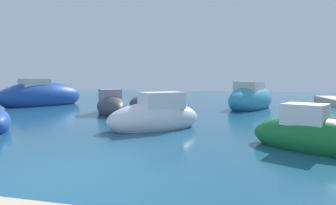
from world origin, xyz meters
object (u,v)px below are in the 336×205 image
(moored_boat_2, at_px, (155,117))
(moored_boat_3, at_px, (41,96))
(moored_boat_0, at_px, (147,102))
(moored_boat_4, at_px, (251,99))
(moored_boat_8, at_px, (111,106))
(moored_boat_5, at_px, (314,136))

(moored_boat_2, distance_m, moored_boat_3, 13.30)
(moored_boat_3, bearing_deg, moored_boat_0, -55.63)
(moored_boat_2, distance_m, moored_boat_4, 9.83)
(moored_boat_2, distance_m, moored_boat_8, 5.49)
(moored_boat_4, bearing_deg, moored_boat_5, -151.92)
(moored_boat_3, distance_m, moored_boat_4, 15.13)
(moored_boat_5, bearing_deg, moored_boat_3, 176.65)
(moored_boat_0, xyz_separation_m, moored_boat_2, (2.94, -8.09, 0.16))
(moored_boat_3, height_order, moored_boat_4, moored_boat_3)
(moored_boat_2, bearing_deg, moored_boat_4, -155.02)
(moored_boat_2, xyz_separation_m, moored_boat_3, (-10.97, 7.51, 0.20))
(moored_boat_0, bearing_deg, moored_boat_2, -133.39)
(moored_boat_0, bearing_deg, moored_boat_8, -164.58)
(moored_boat_4, xyz_separation_m, moored_boat_5, (1.06, -11.05, -0.21))
(moored_boat_0, bearing_deg, moored_boat_4, -56.55)
(moored_boat_4, height_order, moored_boat_8, moored_boat_4)
(moored_boat_5, height_order, moored_boat_8, moored_boat_8)
(moored_boat_2, relative_size, moored_boat_8, 1.04)
(moored_boat_0, relative_size, moored_boat_3, 0.51)
(moored_boat_2, relative_size, moored_boat_4, 0.65)
(moored_boat_5, bearing_deg, moored_boat_2, -174.79)
(moored_boat_2, bearing_deg, moored_boat_3, -74.81)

